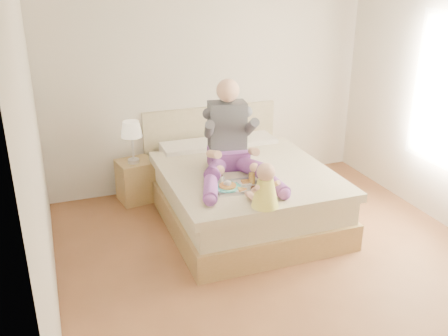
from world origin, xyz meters
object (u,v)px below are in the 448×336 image
object	(u,v)px
nightstand	(136,181)
baby	(265,189)
tray	(236,185)
bed	(239,189)
adult	(231,146)

from	to	relation	value
nightstand	baby	world-z (taller)	baby
nightstand	tray	xyz separation A→B (m)	(0.74, -1.34, 0.39)
tray	baby	size ratio (longest dim) A/B	1.10
nightstand	baby	bearing A→B (deg)	-74.85
bed	baby	bearing A→B (deg)	-99.33
bed	adult	xyz separation A→B (m)	(-0.16, -0.15, 0.58)
bed	nightstand	distance (m)	1.27
baby	nightstand	bearing A→B (deg)	105.37
nightstand	adult	world-z (taller)	adult
adult	tray	world-z (taller)	adult
nightstand	tray	size ratio (longest dim) A/B	1.10
bed	baby	world-z (taller)	baby
adult	baby	bearing A→B (deg)	-81.06
bed	tray	size ratio (longest dim) A/B	4.83
bed	tray	distance (m)	0.70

